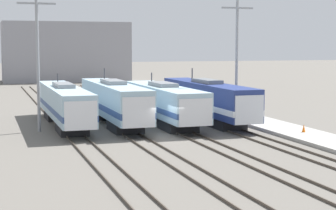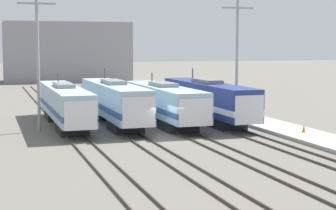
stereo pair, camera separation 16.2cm
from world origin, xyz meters
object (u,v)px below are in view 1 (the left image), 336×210
(traffic_cone, at_px, (304,128))
(catenary_tower_left, at_px, (38,55))
(locomotive_far_left, at_px, (65,104))
(locomotive_center_right, at_px, (164,103))
(locomotive_center_left, at_px, (115,102))
(catenary_tower_right, at_px, (237,54))
(locomotive_far_right, at_px, (209,100))

(traffic_cone, bearing_deg, catenary_tower_left, 156.25)
(locomotive_far_left, height_order, catenary_tower_left, catenary_tower_left)
(locomotive_center_right, relative_size, traffic_cone, 26.76)
(locomotive_far_left, distance_m, locomotive_center_left, 4.53)
(catenary_tower_left, bearing_deg, locomotive_center_right, 3.19)
(locomotive_center_left, height_order, traffic_cone, locomotive_center_left)
(traffic_cone, bearing_deg, locomotive_far_left, 147.92)
(locomotive_center_right, xyz_separation_m, catenary_tower_right, (7.00, -0.64, 4.53))
(locomotive_far_right, relative_size, catenary_tower_right, 1.50)
(locomotive_center_right, bearing_deg, catenary_tower_left, -176.81)
(locomotive_far_left, bearing_deg, locomotive_center_right, -10.14)
(locomotive_far_right, bearing_deg, catenary_tower_right, -18.78)
(locomotive_far_right, bearing_deg, catenary_tower_left, -176.95)
(traffic_cone, bearing_deg, catenary_tower_right, 101.97)
(locomotive_center_left, relative_size, traffic_cone, 28.38)
(catenary_tower_right, xyz_separation_m, traffic_cone, (1.90, -8.96, -5.96))
(locomotive_far_left, bearing_deg, locomotive_far_right, -5.91)
(locomotive_center_left, bearing_deg, locomotive_far_right, -5.11)
(locomotive_center_left, bearing_deg, locomotive_far_left, 172.49)
(locomotive_far_left, distance_m, traffic_cone, 21.15)
(locomotive_center_right, height_order, catenary_tower_right, catenary_tower_right)
(locomotive_center_left, xyz_separation_m, catenary_tower_right, (11.49, -1.65, 4.41))
(catenary_tower_left, bearing_deg, locomotive_center_left, 13.34)
(locomotive_far_left, height_order, locomotive_far_right, locomotive_far_right)
(catenary_tower_left, relative_size, catenary_tower_right, 1.00)
(locomotive_far_left, height_order, locomotive_center_right, locomotive_center_right)
(locomotive_center_left, bearing_deg, traffic_cone, -38.41)
(locomotive_far_right, relative_size, catenary_tower_left, 1.50)
(locomotive_center_left, xyz_separation_m, locomotive_far_right, (8.99, -0.80, -0.03))
(locomotive_center_right, bearing_deg, locomotive_far_left, 169.86)
(locomotive_far_right, bearing_deg, locomotive_center_left, 174.89)
(catenary_tower_left, bearing_deg, traffic_cone, -23.75)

